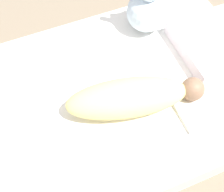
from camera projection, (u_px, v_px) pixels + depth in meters
ground_plane at (99, 116)px, 1.49m from camera, size 12.00×12.00×0.00m
bed_mattress at (99, 107)px, 1.42m from camera, size 1.51×0.92×0.17m
burp_cloth at (200, 103)px, 1.32m from camera, size 0.22×0.21×0.02m
swaddled_baby at (132, 97)px, 1.27m from camera, size 0.59×0.28×0.14m
pillow at (218, 42)px, 1.46m from camera, size 0.37×0.35×0.07m
bunny_plush at (147, 8)px, 1.46m from camera, size 0.19×0.19×0.36m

